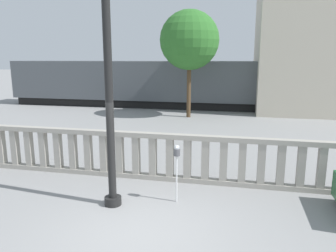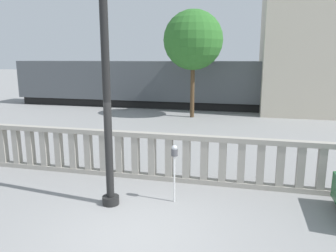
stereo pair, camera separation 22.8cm
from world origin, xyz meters
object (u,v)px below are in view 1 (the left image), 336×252
Objects in this scene: parking_meter at (177,157)px; tree_left at (189,40)px; train_near at (159,83)px; lamppost at (107,49)px.

tree_left is at bearing 97.49° from parking_meter.
parking_meter is 12.26m from tree_left.
parking_meter is at bearing -74.51° from train_near.
lamppost is at bearing -161.17° from parking_meter.
lamppost reaches higher than tree_left.
tree_left reaches higher than train_near.
tree_left is (-0.07, 12.21, 0.78)m from lamppost.
lamppost is 0.31× the size of train_near.
tree_left is (2.71, -3.64, 2.74)m from train_near.
parking_meter is at bearing 18.83° from lamppost.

